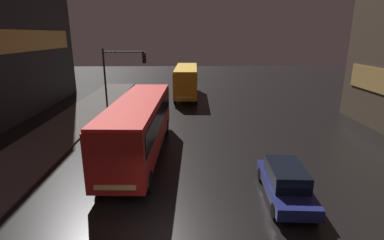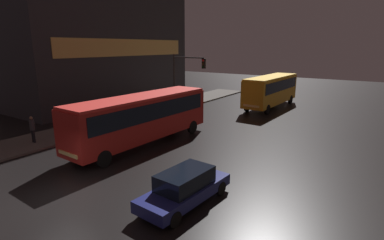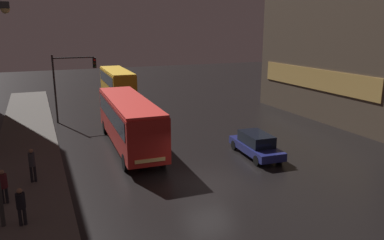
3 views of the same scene
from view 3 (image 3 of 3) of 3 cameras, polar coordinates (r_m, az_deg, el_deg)
ground_plane at (r=20.26m, az=2.68°, el=-9.72°), size 120.00×120.00×0.00m
sidewalk_left at (r=27.93m, az=-23.78°, el=-4.01°), size 4.00×48.00×0.15m
building_right_block at (r=38.12m, az=24.23°, el=9.77°), size 10.07×16.83×12.26m
bus_near at (r=25.92m, az=-9.57°, el=0.32°), size 2.92×11.36×3.40m
bus_far at (r=43.23m, az=-11.35°, el=5.75°), size 2.74×9.98×3.45m
car_taxi at (r=24.53m, az=9.73°, el=-3.69°), size 2.03×4.71×1.51m
pedestrian_near at (r=21.44m, az=-23.19°, el=-6.02°), size 0.37×0.37×1.84m
pedestrian_mid at (r=19.50m, az=-26.84°, el=-8.64°), size 0.49×0.49×1.66m
pedestrian_far at (r=17.17m, az=-24.62°, el=-11.50°), size 0.53×0.53×1.65m
traffic_light_main at (r=34.05m, az=-18.12°, el=6.38°), size 3.66×0.35×5.88m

